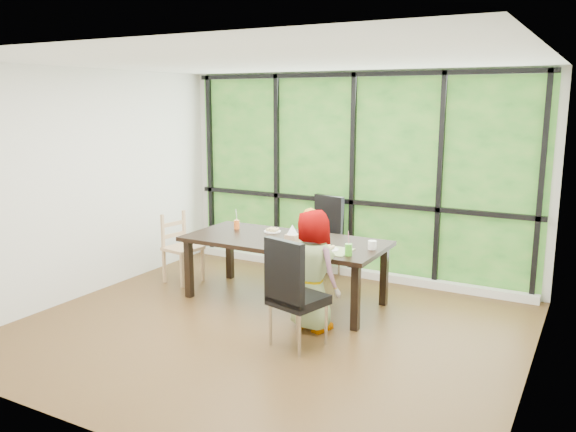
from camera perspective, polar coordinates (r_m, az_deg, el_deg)
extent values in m
plane|color=black|center=(6.17, -1.93, -10.94)|extent=(5.00, 5.00, 0.00)
plane|color=silver|center=(7.79, 6.48, 3.98)|extent=(5.00, 0.00, 5.00)
cube|color=#1E521B|center=(7.78, 6.42, 3.97)|extent=(4.80, 0.02, 2.65)
cube|color=silver|center=(7.97, 5.99, -5.40)|extent=(4.80, 0.12, 0.10)
cube|color=black|center=(6.85, -0.33, -5.32)|extent=(2.41, 1.22, 0.75)
cube|color=black|center=(7.74, 3.09, -2.11)|extent=(0.56, 0.56, 1.08)
cube|color=black|center=(5.60, 1.03, -7.42)|extent=(0.56, 0.56, 1.08)
cube|color=tan|center=(7.66, -10.24, -3.11)|extent=(0.46, 0.48, 0.90)
imported|color=orange|center=(7.36, 2.08, -3.11)|extent=(0.39, 0.27, 1.00)
imported|color=gray|center=(5.97, 2.71, -5.34)|extent=(0.71, 0.58, 1.26)
cube|color=tan|center=(6.28, 3.83, -3.33)|extent=(0.51, 0.37, 0.01)
cylinder|color=white|center=(7.11, -1.54, -1.52)|extent=(0.21, 0.21, 0.01)
cylinder|color=white|center=(6.27, 3.86, -3.29)|extent=(0.25, 0.25, 0.02)
cylinder|color=orange|center=(7.29, -5.04, -0.84)|extent=(0.07, 0.07, 0.11)
cylinder|color=#53C62E|center=(6.07, 5.93, -3.29)|extent=(0.08, 0.08, 0.12)
cylinder|color=white|center=(6.35, 8.24, -2.83)|extent=(0.09, 0.09, 0.09)
cube|color=tan|center=(6.49, 0.43, -2.30)|extent=(0.14, 0.14, 0.12)
cylinder|color=white|center=(7.28, -5.05, -0.10)|extent=(0.01, 0.04, 0.20)
cylinder|color=pink|center=(6.05, 5.95, -2.36)|extent=(0.01, 0.04, 0.20)
cone|color=white|center=(6.47, 0.43, -1.33)|extent=(0.12, 0.12, 0.11)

